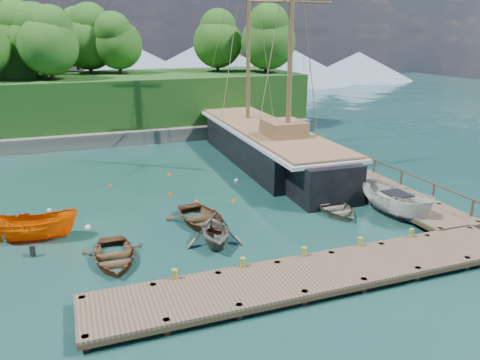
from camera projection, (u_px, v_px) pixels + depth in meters
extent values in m
plane|color=#113932|center=(227.00, 232.00, 25.46)|extent=(160.00, 160.00, 0.00)
cube|color=#4E3C31|center=(319.00, 271.00, 20.15)|extent=(20.00, 3.20, 0.12)
cube|color=#2E2419|center=(319.00, 275.00, 20.20)|extent=(20.00, 3.20, 0.20)
cylinder|color=#2E2419|center=(87.00, 350.00, 15.94)|extent=(0.28, 0.28, 1.10)
cylinder|color=#2E2419|center=(83.00, 309.00, 18.26)|extent=(0.28, 0.28, 1.10)
cylinder|color=#2E2419|center=(468.00, 237.00, 24.66)|extent=(0.28, 0.28, 1.10)
cube|color=#4E3C31|center=(341.00, 168.00, 35.35)|extent=(3.20, 24.00, 0.12)
cube|color=#2E2419|center=(341.00, 170.00, 35.40)|extent=(3.20, 24.00, 0.20)
cylinder|color=#2E2419|center=(439.00, 238.00, 24.62)|extent=(0.28, 0.28, 1.10)
cylinder|color=#2E2419|center=(477.00, 231.00, 25.47)|extent=(0.28, 0.28, 1.10)
cylinder|color=#2E2419|center=(264.00, 143.00, 45.53)|extent=(0.28, 0.28, 1.10)
cylinder|color=#2E2419|center=(288.00, 141.00, 46.39)|extent=(0.28, 0.28, 1.10)
cylinder|color=olive|center=(176.00, 292.00, 19.59)|extent=(0.26, 0.26, 0.45)
cylinder|color=olive|center=(243.00, 279.00, 20.58)|extent=(0.26, 0.26, 0.45)
cylinder|color=olive|center=(303.00, 268.00, 21.57)|extent=(0.26, 0.26, 0.45)
cylinder|color=olive|center=(359.00, 257.00, 22.56)|extent=(0.26, 0.26, 0.45)
cylinder|color=olive|center=(410.00, 248.00, 23.55)|extent=(0.26, 0.26, 0.45)
imported|color=brown|center=(114.00, 262.00, 22.14)|extent=(3.09, 4.23, 0.86)
imported|color=#666055|center=(215.00, 244.00, 23.99)|extent=(3.52, 3.92, 1.84)
imported|color=#52331E|center=(202.00, 224.00, 26.46)|extent=(3.85, 4.96, 0.94)
imported|color=#686354|center=(335.00, 213.00, 28.11)|extent=(2.79, 3.88, 0.80)
imported|color=#F66100|center=(37.00, 240.00, 24.47)|extent=(4.57, 2.40, 1.68)
imported|color=silver|center=(395.00, 216.00, 27.56)|extent=(2.67, 5.42, 2.00)
cube|color=black|center=(265.00, 150.00, 38.97)|extent=(5.93, 17.05, 3.52)
cube|color=black|center=(227.00, 126.00, 48.78)|extent=(3.16, 5.39, 3.16)
cube|color=black|center=(321.00, 185.00, 30.26)|extent=(3.96, 4.45, 3.34)
cube|color=silver|center=(266.00, 131.00, 38.46)|extent=(6.12, 22.37, 0.25)
cube|color=brown|center=(266.00, 128.00, 38.39)|extent=(5.62, 21.87, 0.12)
cube|color=brown|center=(284.00, 129.00, 34.94)|extent=(2.82, 3.07, 1.20)
cylinder|color=brown|center=(216.00, 92.00, 51.18)|extent=(0.42, 6.90, 1.69)
cylinder|color=brown|center=(248.00, 9.00, 39.47)|extent=(0.36, 0.36, 18.67)
cylinder|color=brown|center=(292.00, 15.00, 31.85)|extent=(0.36, 0.36, 17.18)
cylinder|color=#8C7A59|center=(225.00, 10.00, 45.39)|extent=(0.39, 12.90, 10.84)
sphere|color=silver|center=(88.00, 228.00, 25.93)|extent=(0.34, 0.34, 0.34)
sphere|color=red|center=(170.00, 195.00, 31.16)|extent=(0.28, 0.28, 0.28)
sphere|color=#D0631C|center=(197.00, 202.00, 29.88)|extent=(0.27, 0.27, 0.27)
sphere|color=white|center=(237.00, 181.00, 34.09)|extent=(0.32, 0.32, 0.32)
sphere|color=red|center=(110.00, 186.00, 32.90)|extent=(0.28, 0.28, 0.28)
sphere|color=#F34000|center=(169.00, 175.00, 35.36)|extent=(0.27, 0.27, 0.27)
sphere|color=silver|center=(49.00, 211.00, 28.43)|extent=(0.28, 0.28, 0.28)
sphere|color=#DD5008|center=(233.00, 202.00, 29.92)|extent=(0.29, 0.29, 0.29)
cube|color=#474744|center=(65.00, 140.00, 44.09)|extent=(50.00, 4.00, 1.40)
cube|color=#1B4716|center=(62.00, 106.00, 48.72)|extent=(50.00, 14.00, 6.00)
cylinder|color=#382616|center=(268.00, 66.00, 51.84)|extent=(0.36, 0.36, 1.40)
sphere|color=#1A4819|center=(268.00, 42.00, 51.05)|extent=(6.00, 6.00, 6.00)
cylinder|color=#382616|center=(120.00, 67.00, 50.79)|extent=(0.36, 0.36, 1.40)
sphere|color=#1A4819|center=(118.00, 45.00, 50.09)|extent=(5.13, 5.13, 5.13)
cylinder|color=#382616|center=(35.00, 70.00, 47.06)|extent=(0.36, 0.36, 1.40)
sphere|color=#1A4819|center=(31.00, 44.00, 46.29)|extent=(5.82, 5.82, 5.82)
cylinder|color=#382616|center=(91.00, 66.00, 51.72)|extent=(0.36, 0.36, 1.40)
sphere|color=#1A4819|center=(88.00, 42.00, 50.93)|extent=(6.05, 6.05, 6.05)
cylinder|color=#382616|center=(266.00, 66.00, 52.79)|extent=(0.36, 0.36, 1.40)
sphere|color=#1A4819|center=(266.00, 46.00, 52.13)|extent=(4.77, 4.77, 4.77)
cylinder|color=#382616|center=(52.00, 72.00, 44.34)|extent=(0.36, 0.36, 1.40)
sphere|color=#1A4819|center=(48.00, 46.00, 43.61)|extent=(5.47, 5.47, 5.47)
cylinder|color=#382616|center=(218.00, 65.00, 53.65)|extent=(0.36, 0.36, 1.40)
sphere|color=#1A4819|center=(218.00, 43.00, 52.91)|extent=(5.55, 5.55, 5.55)
cylinder|color=#382616|center=(39.00, 65.00, 53.87)|extent=(0.36, 0.36, 1.40)
sphere|color=#1A4819|center=(36.00, 41.00, 53.05)|extent=(6.25, 6.25, 6.25)
cylinder|color=#382616|center=(78.00, 64.00, 55.82)|extent=(0.36, 0.36, 1.40)
sphere|color=#1A4819|center=(76.00, 41.00, 55.05)|extent=(5.89, 5.89, 5.89)
cylinder|color=#382616|center=(16.00, 70.00, 47.22)|extent=(0.36, 0.36, 1.40)
sphere|color=#1A4819|center=(13.00, 43.00, 46.43)|extent=(6.08, 6.08, 6.08)
cone|color=#728CA5|center=(209.00, 62.00, 93.25)|extent=(36.00, 36.00, 9.00)
cone|color=#728CA5|center=(290.00, 65.00, 99.50)|extent=(28.00, 28.00, 7.00)
cone|color=#728CA5|center=(133.00, 67.00, 88.45)|extent=(32.00, 32.00, 8.00)
cone|color=#728CA5|center=(358.00, 66.00, 105.26)|extent=(24.00, 24.00, 6.00)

